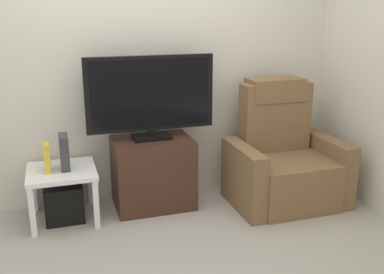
% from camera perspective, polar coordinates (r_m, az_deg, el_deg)
% --- Properties ---
extents(ground_plane, '(6.40, 6.40, 0.00)m').
position_cam_1_polar(ground_plane, '(3.31, -2.37, -14.53)').
color(ground_plane, '#9E998E').
extents(wall_back, '(6.40, 0.06, 2.60)m').
position_cam_1_polar(wall_back, '(3.97, -7.04, 10.42)').
color(wall_back, beige).
rests_on(wall_back, ground).
extents(tv_stand, '(0.67, 0.48, 0.61)m').
position_cam_1_polar(tv_stand, '(3.92, -4.98, -4.55)').
color(tv_stand, '#3D2319').
rests_on(tv_stand, ground).
extents(television, '(1.08, 0.20, 0.71)m').
position_cam_1_polar(television, '(3.75, -5.30, 5.27)').
color(television, black).
rests_on(television, tv_stand).
extents(recliner_armchair, '(0.98, 0.78, 1.08)m').
position_cam_1_polar(recliner_armchair, '(4.09, 11.58, -2.97)').
color(recliner_armchair, brown).
rests_on(recliner_armchair, ground).
extents(side_table, '(0.54, 0.54, 0.44)m').
position_cam_1_polar(side_table, '(3.78, -16.26, -4.94)').
color(side_table, white).
rests_on(side_table, ground).
extents(subwoofer_box, '(0.31, 0.31, 0.31)m').
position_cam_1_polar(subwoofer_box, '(3.86, -16.00, -7.92)').
color(subwoofer_box, black).
rests_on(subwoofer_box, ground).
extents(book_upright, '(0.05, 0.13, 0.23)m').
position_cam_1_polar(book_upright, '(3.70, -18.01, -2.52)').
color(book_upright, gold).
rests_on(book_upright, side_table).
extents(game_console, '(0.07, 0.20, 0.28)m').
position_cam_1_polar(game_console, '(3.73, -15.97, -1.86)').
color(game_console, '#333338').
rests_on(game_console, side_table).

